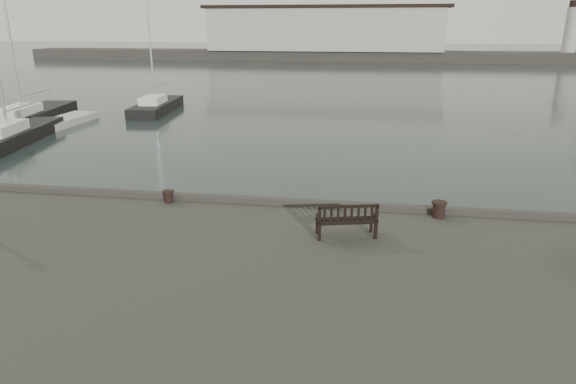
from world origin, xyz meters
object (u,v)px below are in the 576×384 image
yacht_c (13,139)px  yacht_d (157,109)px  yacht_b (27,120)px  bollard_left (168,197)px  bench (346,226)px  bollard_right (439,210)px

yacht_c → yacht_d: (3.88, 12.82, -0.01)m
yacht_b → bollard_left: bearing=-55.9°
bench → bollard_left: size_ratio=4.44×
bench → bollard_right: 3.19m
bollard_left → bollard_right: size_ratio=0.80×
bench → yacht_c: yacht_c is taller
bench → yacht_b: 32.62m
yacht_b → bollard_right: bearing=-45.6°
yacht_c → yacht_d: bearing=62.9°
bollard_left → yacht_c: yacht_c is taller
bollard_right → yacht_b: size_ratio=0.03×
yacht_c → bench: bearing=-45.9°
bollard_left → bench: bearing=-18.3°
bench → yacht_d: (-17.18, 27.93, -1.62)m
yacht_d → bollard_right: bearing=-59.2°
bench → yacht_b: yacht_b is taller
bench → yacht_c: 25.97m
yacht_d → bollard_left: bearing=-72.6°
bollard_left → yacht_c: 20.34m
yacht_b → yacht_c: size_ratio=1.22×
bench → yacht_c: bearing=130.1°
yacht_b → yacht_d: size_ratio=1.44×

